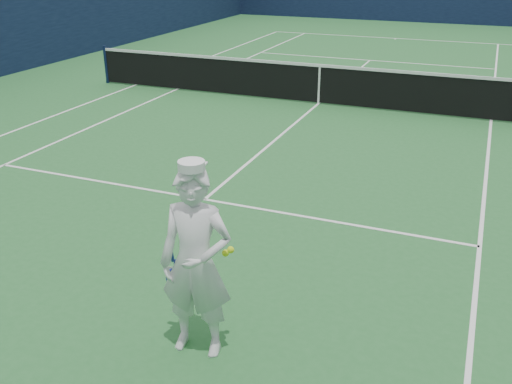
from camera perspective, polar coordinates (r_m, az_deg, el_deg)
ground at (r=14.74m, az=6.25°, el=8.75°), size 80.00×80.00×0.00m
court_markings at (r=14.74m, az=6.25°, el=8.77°), size 11.03×23.83×0.01m
windscreen_fence at (r=14.37m, az=6.61°, el=16.48°), size 20.12×36.12×4.00m
tennis_net at (r=14.61m, az=6.34°, el=10.85°), size 12.88×0.09×1.07m
tennis_player at (r=5.42m, az=-6.02°, el=-7.09°), size 0.84×0.56×2.00m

